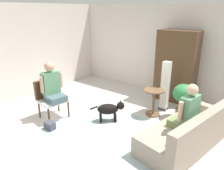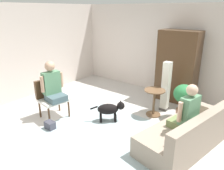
{
  "view_description": "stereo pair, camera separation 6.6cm",
  "coord_description": "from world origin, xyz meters",
  "views": [
    {
      "loc": [
        2.38,
        -3.25,
        2.48
      ],
      "look_at": [
        -0.19,
        0.13,
        0.96
      ],
      "focal_mm": 34.28,
      "sensor_mm": 36.0,
      "label": 1
    },
    {
      "loc": [
        2.43,
        -3.21,
        2.48
      ],
      "look_at": [
        -0.19,
        0.13,
        0.96
      ],
      "focal_mm": 34.28,
      "sensor_mm": 36.0,
      "label": 2
    }
  ],
  "objects": [
    {
      "name": "potted_plant",
      "position": [
        0.92,
        1.43,
        0.55
      ],
      "size": [
        0.49,
        0.49,
        0.85
      ],
      "color": "#996047",
      "rests_on": "ground"
    },
    {
      "name": "ground_plane",
      "position": [
        0.0,
        0.0,
        0.0
      ],
      "size": [
        7.65,
        7.65,
        0.0
      ],
      "primitive_type": "plane",
      "color": "beige"
    },
    {
      "name": "person_on_couch",
      "position": [
        1.37,
        0.32,
        0.75
      ],
      "size": [
        0.48,
        0.55,
        0.87
      ],
      "color": "olive"
    },
    {
      "name": "round_end_table",
      "position": [
        0.3,
        1.15,
        0.39
      ],
      "size": [
        0.5,
        0.5,
        0.66
      ],
      "color": "brown",
      "rests_on": "ground"
    },
    {
      "name": "back_wall",
      "position": [
        0.0,
        2.81,
        1.32
      ],
      "size": [
        6.98,
        0.12,
        2.64
      ],
      "primitive_type": "cube",
      "color": "silver",
      "rests_on": "ground"
    },
    {
      "name": "area_rug",
      "position": [
        0.13,
        -0.22,
        0.0
      ],
      "size": [
        2.96,
        2.17,
        0.01
      ],
      "primitive_type": "cube",
      "color": "#9EB2B7",
      "rests_on": "ground"
    },
    {
      "name": "armoire_cabinet",
      "position": [
        0.33,
        2.4,
        0.98
      ],
      "size": [
        1.05,
        0.56,
        1.96
      ],
      "primitive_type": "cube",
      "color": "#4C331E",
      "rests_on": "ground"
    },
    {
      "name": "handbag",
      "position": [
        -1.17,
        -0.82,
        0.09
      ],
      "size": [
        0.23,
        0.16,
        0.17
      ],
      "primitive_type": "cube",
      "color": "#3F3F4C",
      "rests_on": "ground"
    },
    {
      "name": "left_wall",
      "position": [
        -3.25,
        0.3,
        1.32
      ],
      "size": [
        0.12,
        6.1,
        2.64
      ],
      "primitive_type": "cube",
      "color": "silver",
      "rests_on": "ground"
    },
    {
      "name": "person_on_armchair",
      "position": [
        -1.5,
        -0.42,
        0.84
      ],
      "size": [
        0.51,
        0.56,
        0.91
      ],
      "color": "#465C63"
    },
    {
      "name": "dog",
      "position": [
        -0.35,
        0.26,
        0.31
      ],
      "size": [
        0.64,
        0.57,
        0.5
      ],
      "color": "black",
      "rests_on": "ground"
    },
    {
      "name": "column_lamp",
      "position": [
        0.38,
        1.6,
        0.63
      ],
      "size": [
        0.2,
        0.2,
        1.27
      ],
      "color": "#4C4742",
      "rests_on": "ground"
    },
    {
      "name": "couch",
      "position": [
        1.41,
        0.34,
        0.28
      ],
      "size": [
        1.23,
        2.04,
        0.79
      ],
      "color": "gray",
      "rests_on": "ground"
    },
    {
      "name": "armchair",
      "position": [
        -1.64,
        -0.4,
        0.55
      ],
      "size": [
        0.64,
        0.69,
        0.91
      ],
      "color": "#4C331E",
      "rests_on": "ground"
    }
  ]
}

